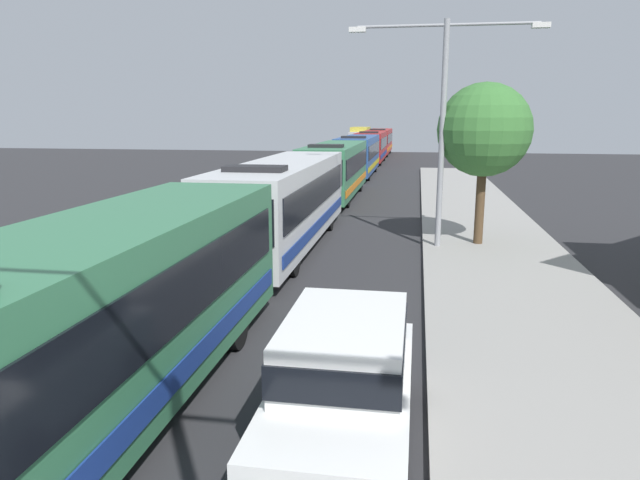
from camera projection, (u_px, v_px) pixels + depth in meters
bus_lead at (96, 318)px, 8.43m from camera, size 2.58×11.23×3.21m
bus_second_in_line at (284, 200)px, 20.20m from camera, size 2.58×12.04×3.21m
bus_middle at (335, 168)px, 32.56m from camera, size 2.58×11.33×3.21m
bus_fourth_in_line at (358, 154)px, 44.87m from camera, size 2.58×11.52×3.21m
bus_rear at (371, 146)px, 57.18m from camera, size 2.58×10.46×3.21m
bus_tail_end at (380, 141)px, 69.22m from camera, size 2.58×12.15×3.21m
white_suv at (344, 379)px, 7.94m from camera, size 1.86×4.56×1.90m
box_truck_oncoming at (360, 138)px, 78.39m from camera, size 2.35×7.14×3.15m
streetlamp_mid at (443, 108)px, 19.11m from camera, size 6.40×0.28×7.55m
roadside_tree at (484, 130)px, 19.64m from camera, size 3.22×3.22×5.61m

